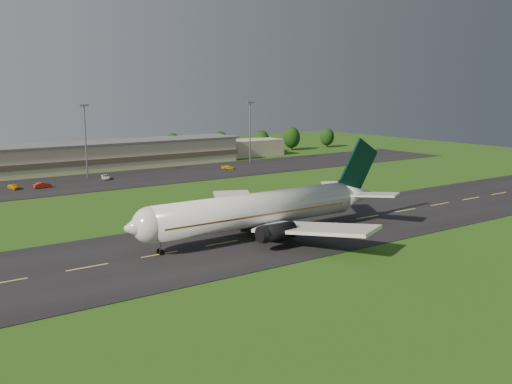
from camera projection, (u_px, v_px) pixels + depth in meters
ground at (222, 244)px, 91.74m from camera, size 360.00×360.00×0.00m
taxiway at (222, 243)px, 91.73m from camera, size 220.00×30.00×0.10m
apron at (79, 183)px, 149.84m from camera, size 260.00×30.00×0.10m
airliner at (260, 210)px, 95.12m from camera, size 51.22×42.18×15.57m
terminal at (74, 158)px, 172.25m from camera, size 145.00×16.00×8.40m
light_mast_centre at (85, 132)px, 156.83m from camera, size 2.40×1.20×20.35m
light_mast_east at (250, 125)px, 187.78m from camera, size 2.40×1.20×20.35m
tree_line at (118, 148)px, 190.12m from camera, size 199.37×9.12×10.01m
service_vehicle_a at (14, 186)px, 140.50m from camera, size 2.46×4.35×1.40m
service_vehicle_b at (43, 185)px, 142.29m from camera, size 4.28×1.58×1.40m
service_vehicle_c at (106, 177)px, 155.89m from camera, size 3.23×5.00×1.28m
service_vehicle_d at (228, 167)px, 175.02m from camera, size 4.40×3.82×1.22m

